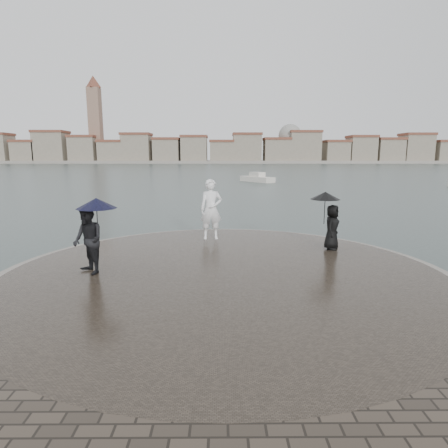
{
  "coord_description": "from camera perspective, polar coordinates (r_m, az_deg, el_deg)",
  "views": [
    {
      "loc": [
        -0.07,
        -6.4,
        3.51
      ],
      "look_at": [
        0.0,
        4.8,
        1.45
      ],
      "focal_mm": 30.0,
      "sensor_mm": 36.0,
      "label": 1
    }
  ],
  "objects": [
    {
      "name": "ground",
      "position": [
        7.3,
        0.25,
        -18.33
      ],
      "size": [
        400.0,
        400.0,
        0.0
      ],
      "primitive_type": "plane",
      "color": "#2B3835",
      "rests_on": "ground"
    },
    {
      "name": "kerb_ring",
      "position": [
        10.45,
        0.05,
        -8.28
      ],
      "size": [
        12.5,
        12.5,
        0.32
      ],
      "primitive_type": "cylinder",
      "color": "gray",
      "rests_on": "ground"
    },
    {
      "name": "quay_tip",
      "position": [
        10.44,
        0.05,
        -8.17
      ],
      "size": [
        11.9,
        11.9,
        0.36
      ],
      "primitive_type": "cylinder",
      "color": "#2D261E",
      "rests_on": "ground"
    },
    {
      "name": "statue",
      "position": [
        14.15,
        -1.98,
        2.24
      ],
      "size": [
        0.86,
        0.6,
        2.27
      ],
      "primitive_type": "imported",
      "rotation": [
        0.0,
        0.0,
        0.06
      ],
      "color": "white",
      "rests_on": "quay_tip"
    },
    {
      "name": "visitor_left",
      "position": [
        10.58,
        -19.77,
        -1.17
      ],
      "size": [
        1.35,
        1.2,
        2.04
      ],
      "color": "black",
      "rests_on": "quay_tip"
    },
    {
      "name": "visitor_right",
      "position": [
        13.08,
        15.82,
        1.06
      ],
      "size": [
        1.15,
        1.05,
        1.95
      ],
      "color": "black",
      "rests_on": "quay_tip"
    },
    {
      "name": "far_skyline",
      "position": [
        167.23,
        -2.55,
        11.14
      ],
      "size": [
        260.0,
        20.0,
        37.0
      ],
      "color": "gray",
      "rests_on": "ground"
    },
    {
      "name": "boats",
      "position": [
        47.83,
        18.89,
        6.12
      ],
      "size": [
        24.92,
        15.86,
        1.5
      ],
      "color": "silver",
      "rests_on": "ground"
    }
  ]
}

